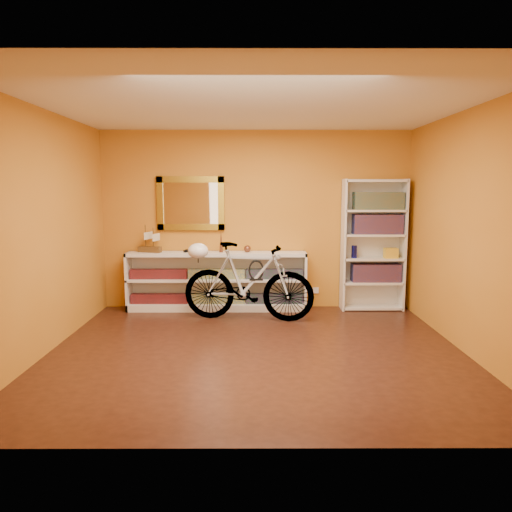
{
  "coord_description": "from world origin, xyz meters",
  "views": [
    {
      "loc": [
        -0.02,
        -5.04,
        1.75
      ],
      "look_at": [
        0.0,
        0.7,
        0.95
      ],
      "focal_mm": 33.56,
      "sensor_mm": 36.0,
      "label": 1
    }
  ],
  "objects_px": {
    "bicycle": "(248,282)",
    "helmet": "(198,251)",
    "console_unit": "(217,281)",
    "bookcase": "(373,245)"
  },
  "relations": [
    {
      "from": "bookcase",
      "to": "helmet",
      "type": "height_order",
      "value": "bookcase"
    },
    {
      "from": "console_unit",
      "to": "bicycle",
      "type": "relative_size",
      "value": 1.45
    },
    {
      "from": "bookcase",
      "to": "bicycle",
      "type": "height_order",
      "value": "bookcase"
    },
    {
      "from": "console_unit",
      "to": "helmet",
      "type": "bearing_deg",
      "value": -114.2
    },
    {
      "from": "console_unit",
      "to": "bicycle",
      "type": "distance_m",
      "value": 0.75
    },
    {
      "from": "bookcase",
      "to": "helmet",
      "type": "bearing_deg",
      "value": -168.77
    },
    {
      "from": "bookcase",
      "to": "bicycle",
      "type": "bearing_deg",
      "value": -161.67
    },
    {
      "from": "bicycle",
      "to": "helmet",
      "type": "relative_size",
      "value": 6.48
    },
    {
      "from": "helmet",
      "to": "console_unit",
      "type": "bearing_deg",
      "value": 65.8
    },
    {
      "from": "bookcase",
      "to": "console_unit",
      "type": "bearing_deg",
      "value": -179.37
    }
  ]
}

